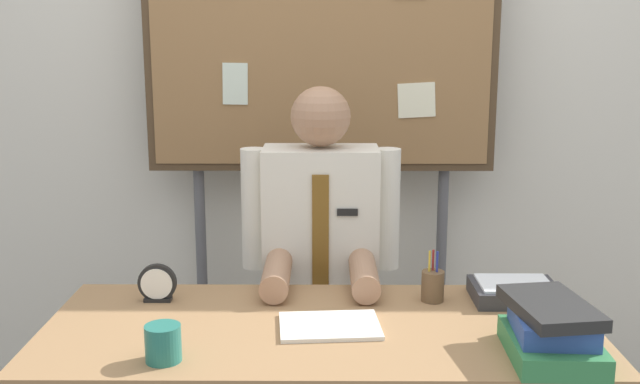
{
  "coord_description": "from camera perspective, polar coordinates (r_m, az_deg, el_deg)",
  "views": [
    {
      "loc": [
        0.01,
        -1.99,
        1.56
      ],
      "look_at": [
        0.0,
        0.17,
        1.1
      ],
      "focal_mm": 42.1,
      "sensor_mm": 36.0,
      "label": 1
    }
  ],
  "objects": [
    {
      "name": "book_stack",
      "position": [
        2.02,
        17.2,
        -10.1
      ],
      "size": [
        0.23,
        0.32,
        0.15
      ],
      "color": "#337F47",
      "rests_on": "desk"
    },
    {
      "name": "coffee_mug",
      "position": [
        1.96,
        -11.84,
        -11.19
      ],
      "size": [
        0.09,
        0.09,
        0.09
      ],
      "primitive_type": "cylinder",
      "color": "#267266",
      "rests_on": "desk"
    },
    {
      "name": "bulletin_board",
      "position": [
        2.97,
        0.09,
        11.23
      ],
      "size": [
        1.38,
        0.09,
        2.08
      ],
      "color": "#4C3823",
      "rests_on": "ground_plane"
    },
    {
      "name": "paper_tray",
      "position": [
        2.41,
        14.56,
        -7.33
      ],
      "size": [
        0.26,
        0.2,
        0.06
      ],
      "color": "#333338",
      "rests_on": "desk"
    },
    {
      "name": "desk",
      "position": [
        2.19,
        -0.02,
        -12.52
      ],
      "size": [
        1.56,
        0.69,
        0.75
      ],
      "color": "#9E754C",
      "rests_on": "ground_plane"
    },
    {
      "name": "open_notebook",
      "position": [
        2.13,
        0.74,
        -10.14
      ],
      "size": [
        0.29,
        0.22,
        0.01
      ],
      "primitive_type": "cube",
      "rotation": [
        0.0,
        0.0,
        0.08
      ],
      "color": "white",
      "rests_on": "desk"
    },
    {
      "name": "back_wall",
      "position": [
        3.18,
        0.1,
        8.34
      ],
      "size": [
        6.4,
        0.08,
        2.7
      ],
      "primitive_type": "cube",
      "color": "silver",
      "rests_on": "ground_plane"
    },
    {
      "name": "person",
      "position": [
        2.7,
        0.04,
        -7.78
      ],
      "size": [
        0.55,
        0.56,
        1.38
      ],
      "color": "#2D2D33",
      "rests_on": "ground_plane"
    },
    {
      "name": "desk_clock",
      "position": [
        2.37,
        -12.26,
        -6.89
      ],
      "size": [
        0.12,
        0.04,
        0.12
      ],
      "color": "black",
      "rests_on": "desk"
    },
    {
      "name": "pen_holder",
      "position": [
        2.35,
        8.56,
        -7.04
      ],
      "size": [
        0.07,
        0.07,
        0.16
      ],
      "color": "brown",
      "rests_on": "desk"
    }
  ]
}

